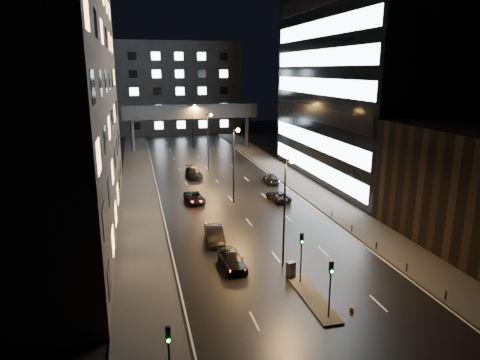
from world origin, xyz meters
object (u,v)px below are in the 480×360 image
at_px(car_away_b, 215,234).
at_px(utility_cabinet, 291,269).
at_px(car_toward_b, 271,178).
at_px(car_away_d, 194,172).
at_px(car_away_c, 194,197).
at_px(car_toward_a, 278,196).
at_px(car_away_a, 232,259).

distance_m(car_away_b, utility_cabinet, 10.69).
bearing_deg(car_toward_b, utility_cabinet, 80.37).
bearing_deg(utility_cabinet, car_toward_b, 56.11).
relative_size(car_away_b, car_away_d, 0.88).
bearing_deg(car_away_c, car_toward_b, 22.58).
relative_size(car_toward_a, utility_cabinet, 3.62).
distance_m(car_away_b, car_toward_b, 25.47).
height_order(car_away_a, car_toward_b, car_away_a).
relative_size(car_away_d, car_toward_a, 1.18).
relative_size(car_away_d, car_toward_b, 1.14).
xyz_separation_m(car_away_b, car_toward_b, (13.31, 21.71, -0.10)).
bearing_deg(car_away_c, car_toward_a, -16.58).
bearing_deg(car_away_c, car_away_b, -95.87).
xyz_separation_m(car_away_b, car_toward_a, (11.24, 12.27, -0.16)).
distance_m(car_toward_a, utility_cabinet, 22.63).
height_order(car_away_d, utility_cabinet, car_away_d).
bearing_deg(car_away_b, car_away_a, -82.62).
bearing_deg(car_toward_a, car_toward_b, -108.17).
bearing_deg(car_toward_b, car_away_a, 70.74).
relative_size(car_away_c, car_toward_a, 1.02).
distance_m(car_away_a, utility_cabinet, 5.49).
distance_m(car_away_c, car_toward_b, 15.31).
bearing_deg(car_away_a, utility_cabinet, -38.43).
distance_m(car_away_c, car_away_d, 14.07).
height_order(car_toward_b, utility_cabinet, utility_cabinet).
height_order(car_away_c, utility_cabinet, utility_cabinet).
relative_size(car_away_a, car_away_d, 0.84).
bearing_deg(car_away_c, car_away_d, 76.18).
relative_size(car_away_a, car_away_c, 0.98).
distance_m(car_away_a, car_away_d, 34.66).
height_order(car_toward_a, utility_cabinet, utility_cabinet).
relative_size(car_toward_b, utility_cabinet, 3.74).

